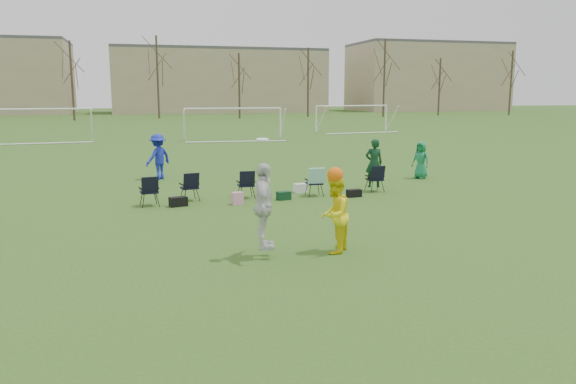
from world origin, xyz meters
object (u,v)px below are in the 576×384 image
object	(u,v)px
center_contest	(301,210)
goal_mid	(233,115)
goal_left	(38,116)
goal_right	(352,111)
fielder_blue	(158,157)
fielder_green_far	(421,160)

from	to	relation	value
center_contest	goal_mid	bearing A→B (deg)	83.23
goal_left	goal_right	size ratio (longest dim) A/B	1.01
goal_left	goal_mid	distance (m)	14.14
goal_left	goal_mid	xyz separation A→B (m)	(14.00, -2.00, 0.00)
goal_right	goal_left	bearing A→B (deg)	-179.25
fielder_blue	fielder_green_far	world-z (taller)	fielder_blue
fielder_blue	goal_mid	distance (m)	19.78
fielder_blue	goal_mid	bearing A→B (deg)	-150.21
goal_left	goal_right	distance (m)	26.31
fielder_blue	goal_left	size ratio (longest dim) A/B	0.26
fielder_green_far	center_contest	world-z (taller)	center_contest
center_contest	goal_left	distance (m)	34.51
fielder_blue	goal_left	distance (m)	22.15
fielder_green_far	goal_right	bearing A→B (deg)	132.71
goal_left	goal_mid	size ratio (longest dim) A/B	1.00
fielder_blue	fielder_green_far	distance (m)	10.96
center_contest	goal_mid	size ratio (longest dim) A/B	0.35
goal_left	fielder_green_far	bearing A→B (deg)	-56.77
fielder_blue	center_contest	world-z (taller)	center_contest
goal_left	goal_mid	world-z (taller)	same
fielder_blue	fielder_green_far	size ratio (longest dim) A/B	1.22
center_contest	goal_right	world-z (taller)	center_contest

